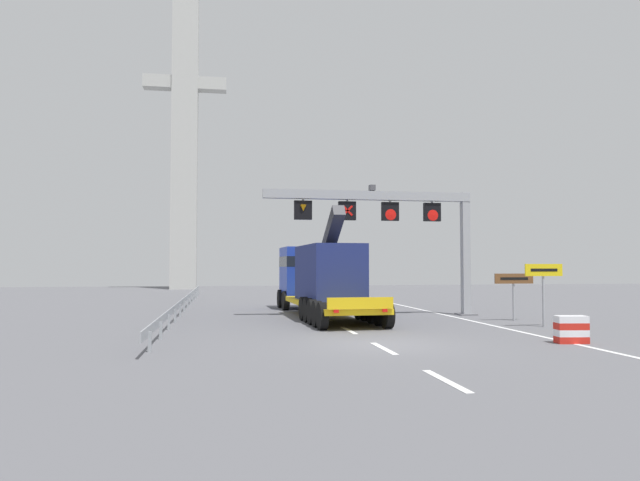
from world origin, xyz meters
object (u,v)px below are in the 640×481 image
exit_sign_yellow (544,278)px  tourist_info_sign_brown (514,284)px  overhead_lane_gantry (395,216)px  crash_barrier_striped (571,330)px  heavy_haul_truck_yellow (318,276)px  bridge_pylon_distant (185,119)px

exit_sign_yellow → tourist_info_sign_brown: exit_sign_yellow is taller
overhead_lane_gantry → crash_barrier_striped: bearing=-76.0°
heavy_haul_truck_yellow → overhead_lane_gantry: bearing=-24.9°
overhead_lane_gantry → tourist_info_sign_brown: size_ratio=5.01×
heavy_haul_truck_yellow → bridge_pylon_distant: bridge_pylon_distant is taller
tourist_info_sign_brown → crash_barrier_striped: size_ratio=2.07×
heavy_haul_truck_yellow → tourist_info_sign_brown: heavy_haul_truck_yellow is taller
tourist_info_sign_brown → heavy_haul_truck_yellow: bearing=148.8°
exit_sign_yellow → tourist_info_sign_brown: (0.10, 2.72, -0.31)m
exit_sign_yellow → tourist_info_sign_brown: size_ratio=1.20×
heavy_haul_truck_yellow → bridge_pylon_distant: size_ratio=0.39×
heavy_haul_truck_yellow → bridge_pylon_distant: bearing=104.9°
heavy_haul_truck_yellow → crash_barrier_striped: heavy_haul_truck_yellow is taller
heavy_haul_truck_yellow → bridge_pylon_distant: 39.88m
exit_sign_yellow → crash_barrier_striped: (-1.88, -4.84, -1.57)m
heavy_haul_truck_yellow → crash_barrier_striped: 14.24m
heavy_haul_truck_yellow → crash_barrier_striped: (6.39, -12.63, -1.54)m
exit_sign_yellow → crash_barrier_striped: bearing=-111.2°
heavy_haul_truck_yellow → exit_sign_yellow: size_ratio=5.39×
overhead_lane_gantry → heavy_haul_truck_yellow: size_ratio=0.78×
tourist_info_sign_brown → crash_barrier_striped: 7.91m
exit_sign_yellow → crash_barrier_striped: exit_sign_yellow is taller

